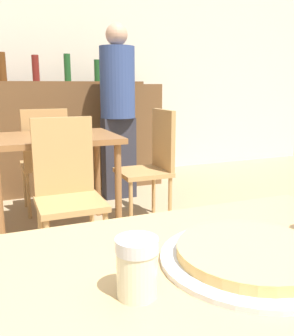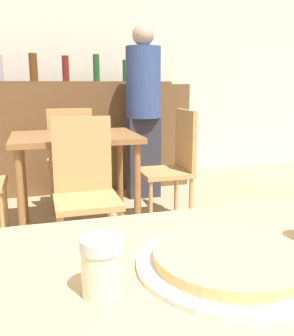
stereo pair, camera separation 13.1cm
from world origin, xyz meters
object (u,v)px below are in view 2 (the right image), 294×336
at_px(chair_far_side_front, 85,183).
at_px(chair_far_side_back, 70,154).
at_px(cheese_shaker, 102,266).
at_px(person_standing, 143,106).
at_px(pizza_tray, 229,259).
at_px(chair_far_side_right, 174,160).

relative_size(chair_far_side_front, chair_far_side_back, 1.00).
height_order(chair_far_side_front, cheese_shaker, chair_far_side_front).
xyz_separation_m(chair_far_side_front, chair_far_side_back, (0.00, 1.03, 0.00)).
bearing_deg(person_standing, pizza_tray, -102.30).
distance_m(pizza_tray, person_standing, 3.01).
relative_size(chair_far_side_front, person_standing, 0.55).
bearing_deg(pizza_tray, chair_far_side_right, 72.39).
height_order(chair_far_side_front, chair_far_side_right, same).
height_order(chair_far_side_back, cheese_shaker, chair_far_side_back).
xyz_separation_m(chair_far_side_back, pizza_tray, (0.11, -2.69, 0.24)).
xyz_separation_m(chair_far_side_back, cheese_shaker, (-0.17, -2.72, 0.28)).
height_order(chair_far_side_front, pizza_tray, chair_far_side_front).
bearing_deg(chair_far_side_right, pizza_tray, -17.61).
bearing_deg(person_standing, chair_far_side_back, -162.11).
height_order(chair_far_side_right, person_standing, person_standing).
bearing_deg(chair_far_side_back, cheese_shaker, 86.40).
relative_size(chair_far_side_right, person_standing, 0.55).
bearing_deg(chair_far_side_front, person_standing, 59.49).
height_order(chair_far_side_back, pizza_tray, chair_far_side_back).
distance_m(chair_far_side_right, cheese_shaker, 2.43).
bearing_deg(chair_far_side_right, chair_far_side_front, -57.22).
relative_size(chair_far_side_back, pizza_tray, 2.31).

